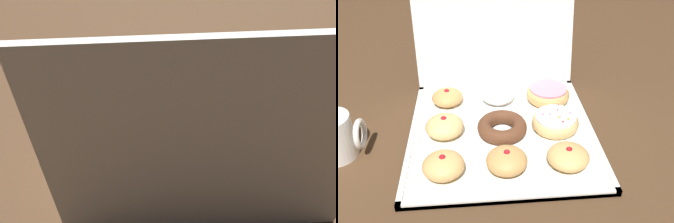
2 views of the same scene
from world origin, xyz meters
The scene contains 12 objects.
ground_plane centered at (0.00, 0.00, 0.00)m, with size 3.00×3.00×0.00m, color #4C331E.
donut_box centered at (0.00, 0.00, 0.01)m, with size 0.44×0.44×0.01m.
box_lid_open centered at (0.00, 0.27, 0.22)m, with size 0.44×0.45×0.01m, color white.
jelly_filled_donut_0 centered at (-0.13, -0.13, 0.03)m, with size 0.09×0.09×0.05m.
jelly_filled_donut_1 centered at (0.00, -0.13, 0.03)m, with size 0.09×0.09×0.05m.
jelly_filled_donut_2 centered at (0.13, -0.13, 0.03)m, with size 0.09×0.09×0.05m.
jelly_filled_donut_3 centered at (-0.13, 0.00, 0.03)m, with size 0.09×0.09×0.05m.
chocolate_cake_ring_donut_4 centered at (0.00, -0.01, 0.03)m, with size 0.12×0.12×0.03m.
sprinkle_donut_5 centered at (0.13, 0.00, 0.03)m, with size 0.11×0.11×0.04m.
jelly_filled_donut_6 centered at (-0.13, 0.13, 0.03)m, with size 0.08×0.08×0.04m.
powdered_filled_donut_7 centered at (0.00, 0.14, 0.03)m, with size 0.09×0.09×0.04m.
pink_frosted_donut_8 centered at (0.13, 0.13, 0.03)m, with size 0.12×0.12×0.04m.
Camera 1 is at (0.09, 0.70, 0.70)m, focal length 54.35 mm.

